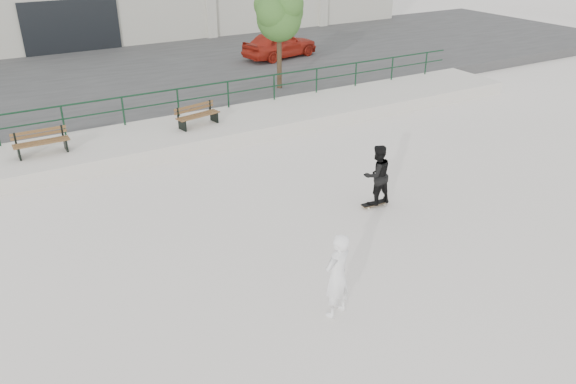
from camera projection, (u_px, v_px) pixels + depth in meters
ground at (316, 284)px, 12.00m from camera, size 120.00×120.00×0.00m
ledge at (166, 138)px, 19.25m from camera, size 30.00×3.00×0.50m
parking_strip at (104, 81)px, 25.83m from camera, size 60.00×14.00×0.50m
railing at (151, 100)px, 19.81m from camera, size 28.00×0.06×1.03m
bench_left at (41, 142)px, 17.13m from camera, size 1.63×0.50×0.75m
bench_right at (197, 115)px, 19.47m from camera, size 1.65×0.78×0.73m
tree at (279, 14)px, 22.67m from camera, size 2.29×2.03×4.07m
red_car at (280, 44)px, 28.79m from camera, size 4.35×2.44×1.40m
skateboard at (375, 203)px, 15.22m from camera, size 0.79×0.25×0.09m
standing_skater at (377, 175)px, 14.84m from camera, size 0.83×0.66×1.66m
seated_skater at (337, 276)px, 10.72m from camera, size 0.75×0.60×1.80m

